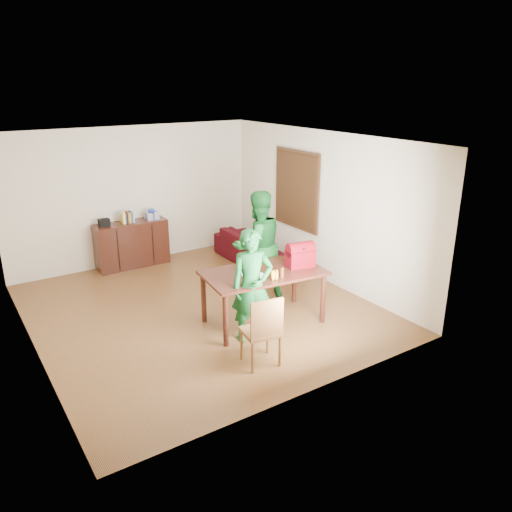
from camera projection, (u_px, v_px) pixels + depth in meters
room at (194, 229)px, 7.77m from camera, size 5.20×5.70×2.90m
table at (263, 278)px, 7.43m from camera, size 1.86×1.18×0.83m
chair at (261, 344)px, 6.46m from camera, size 0.50×0.49×0.98m
person_near at (252, 286)px, 6.91m from camera, size 0.68×0.55×1.62m
person_far at (258, 246)px, 8.24m from camera, size 0.94×0.76×1.84m
laptop at (254, 274)px, 7.20m from camera, size 0.33×0.25×0.21m
bananas at (275, 278)px, 7.07m from camera, size 0.17×0.12×0.06m
bottle at (282, 272)px, 7.16m from camera, size 0.07×0.07×0.17m
red_bag at (300, 257)px, 7.55m from camera, size 0.45×0.31×0.30m
sofa at (257, 249)px, 10.01m from camera, size 0.83×2.12×0.62m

